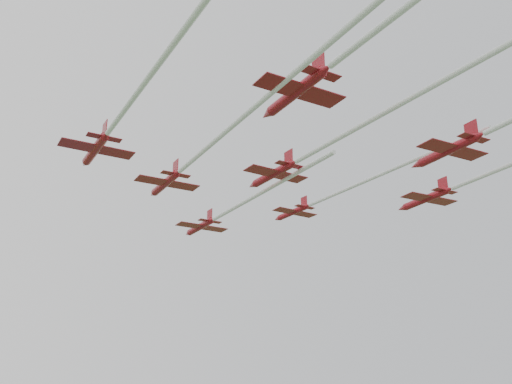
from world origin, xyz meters
TOP-DOWN VIEW (x-y plane):
  - jet_lead at (3.12, 13.54)m, footprint 9.63×45.51m
  - jet_row2_left at (-14.30, -11.64)m, footprint 13.74×68.32m
  - jet_row2_right at (13.04, -1.92)m, footprint 8.09×44.87m
  - jet_row3_left at (-27.60, -16.61)m, footprint 11.91×59.33m
  - jet_row3_mid at (-2.22, -17.10)m, footprint 9.34×52.96m
  - jet_row3_right at (20.36, -24.23)m, footprint 12.56×50.40m
  - jet_row4_left at (-15.47, -37.84)m, footprint 11.57×57.60m

SIDE VIEW (x-z plane):
  - jet_row3_left at x=-27.60m, z-range 49.81..52.42m
  - jet_row3_right at x=20.36m, z-range 50.32..53.04m
  - jet_lead at x=3.12m, z-range 50.92..53.71m
  - jet_row2_left at x=-14.30m, z-range 51.02..53.76m
  - jet_row4_left at x=-15.47m, z-range 51.12..54.00m
  - jet_row3_mid at x=-2.22m, z-range 51.26..54.02m
  - jet_row2_right at x=13.04m, z-range 52.08..54.46m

